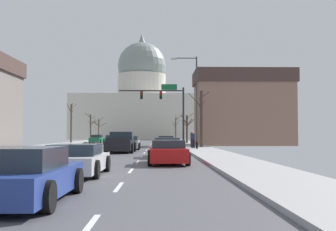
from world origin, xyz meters
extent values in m
cube|color=#4E4E53|center=(0.00, 0.00, -0.03)|extent=(14.00, 180.00, 0.06)
cube|color=yellow|center=(-0.12, 0.00, 0.00)|extent=(0.10, 176.40, 0.00)
cube|color=yellow|center=(0.12, 0.00, 0.00)|extent=(0.10, 176.40, 0.00)
cube|color=silver|center=(3.50, -29.30, 0.00)|extent=(0.12, 2.20, 0.00)
cube|color=silver|center=(3.50, -24.10, 0.00)|extent=(0.12, 2.20, 0.00)
cube|color=silver|center=(3.50, -18.90, 0.00)|extent=(0.12, 2.20, 0.00)
cube|color=silver|center=(3.50, -13.70, 0.00)|extent=(0.12, 2.20, 0.00)
cube|color=silver|center=(3.50, -8.50, 0.00)|extent=(0.12, 2.20, 0.00)
cube|color=silver|center=(3.50, -3.30, 0.00)|extent=(0.12, 2.20, 0.00)
cube|color=silver|center=(3.50, 1.90, 0.00)|extent=(0.12, 2.20, 0.00)
cube|color=silver|center=(3.50, 7.10, 0.00)|extent=(0.12, 2.20, 0.00)
cube|color=silver|center=(3.50, 12.30, 0.00)|extent=(0.12, 2.20, 0.00)
cube|color=silver|center=(3.50, 17.50, 0.00)|extent=(0.12, 2.20, 0.00)
cube|color=silver|center=(3.50, 22.70, 0.00)|extent=(0.12, 2.20, 0.00)
cube|color=silver|center=(3.50, 27.90, 0.00)|extent=(0.12, 2.20, 0.00)
cube|color=silver|center=(3.50, 33.10, 0.00)|extent=(0.12, 2.20, 0.00)
cube|color=silver|center=(3.50, 38.30, 0.00)|extent=(0.12, 2.20, 0.00)
cube|color=silver|center=(3.50, 43.50, 0.00)|extent=(0.12, 2.20, 0.00)
cube|color=silver|center=(3.50, 48.70, 0.00)|extent=(0.12, 2.20, 0.00)
cube|color=silver|center=(3.50, 53.90, 0.00)|extent=(0.12, 2.20, 0.00)
cube|color=silver|center=(3.50, 59.10, 0.00)|extent=(0.12, 2.20, 0.00)
cube|color=silver|center=(3.50, 64.30, 0.00)|extent=(0.12, 2.20, 0.00)
cube|color=silver|center=(-3.50, -13.70, 0.00)|extent=(0.12, 2.20, 0.00)
cube|color=silver|center=(-3.50, -8.50, 0.00)|extent=(0.12, 2.20, 0.00)
cube|color=silver|center=(-3.50, -3.30, 0.00)|extent=(0.12, 2.20, 0.00)
cube|color=silver|center=(-3.50, 1.90, 0.00)|extent=(0.12, 2.20, 0.00)
cube|color=silver|center=(-3.50, 7.10, 0.00)|extent=(0.12, 2.20, 0.00)
cube|color=silver|center=(-3.50, 12.30, 0.00)|extent=(0.12, 2.20, 0.00)
cube|color=silver|center=(-3.50, 17.50, 0.00)|extent=(0.12, 2.20, 0.00)
cube|color=silver|center=(-3.50, 22.70, 0.00)|extent=(0.12, 2.20, 0.00)
cube|color=silver|center=(-3.50, 27.90, 0.00)|extent=(0.12, 2.20, 0.00)
cube|color=silver|center=(-3.50, 33.10, 0.00)|extent=(0.12, 2.20, 0.00)
cube|color=silver|center=(-3.50, 38.30, 0.00)|extent=(0.12, 2.20, 0.00)
cube|color=silver|center=(-3.50, 43.50, 0.00)|extent=(0.12, 2.20, 0.00)
cube|color=silver|center=(-3.50, 48.70, 0.00)|extent=(0.12, 2.20, 0.00)
cube|color=silver|center=(-3.50, 53.90, 0.00)|extent=(0.12, 2.20, 0.00)
cube|color=silver|center=(-3.50, 59.10, 0.00)|extent=(0.12, 2.20, 0.00)
cube|color=silver|center=(-3.50, 64.30, 0.00)|extent=(0.12, 2.20, 0.00)
cube|color=#9A9A9A|center=(8.50, 0.00, 0.07)|extent=(3.00, 180.00, 0.14)
cube|color=#9A9A9A|center=(-8.50, 0.00, 0.07)|extent=(3.00, 180.00, 0.14)
cylinder|color=#28282D|center=(7.60, 14.43, 3.62)|extent=(0.22, 0.22, 6.95)
cylinder|color=#28282D|center=(3.70, 14.43, 6.69)|extent=(7.80, 0.16, 0.16)
cube|color=black|center=(4.87, 14.43, 6.13)|extent=(0.32, 0.28, 0.92)
sphere|color=red|center=(4.87, 14.27, 6.41)|extent=(0.22, 0.22, 0.22)
sphere|color=#332B05|center=(4.87, 14.27, 6.13)|extent=(0.22, 0.22, 0.22)
sphere|color=black|center=(4.87, 14.27, 5.85)|extent=(0.22, 0.22, 0.22)
cube|color=black|center=(2.53, 14.43, 6.13)|extent=(0.32, 0.28, 0.92)
sphere|color=red|center=(2.53, 14.27, 6.41)|extent=(0.22, 0.22, 0.22)
sphere|color=#332B05|center=(2.53, 14.27, 6.13)|extent=(0.22, 0.22, 0.22)
sphere|color=black|center=(2.53, 14.27, 5.85)|extent=(0.22, 0.22, 0.22)
cube|color=#146033|center=(5.88, 14.45, 7.14)|extent=(1.90, 0.06, 0.70)
cylinder|color=#333338|center=(8.20, 3.15, 4.46)|extent=(0.14, 0.14, 8.65)
cylinder|color=#333338|center=(7.13, 3.15, 8.64)|extent=(2.15, 0.09, 0.09)
cube|color=#B2B2AD|center=(6.05, 3.15, 8.57)|extent=(0.56, 0.24, 0.16)
cube|color=beige|center=(0.00, 76.00, 5.60)|extent=(34.72, 23.47, 11.20)
cylinder|color=beige|center=(0.00, 76.00, 14.24)|extent=(12.81, 12.81, 6.08)
sphere|color=gray|center=(0.00, 76.00, 19.54)|extent=(12.88, 12.88, 12.88)
cone|color=gray|center=(0.00, 76.00, 27.18)|extent=(1.80, 1.80, 2.40)
cube|color=black|center=(5.39, 10.93, 0.49)|extent=(1.96, 4.62, 0.66)
cube|color=#232D38|center=(5.40, 10.72, 1.03)|extent=(1.66, 2.17, 0.41)
cylinder|color=black|center=(4.44, 12.31, 0.32)|extent=(0.24, 0.65, 0.64)
cylinder|color=black|center=(6.24, 12.37, 0.32)|extent=(0.24, 0.65, 0.64)
cylinder|color=black|center=(4.53, 9.48, 0.32)|extent=(0.24, 0.65, 0.64)
cylinder|color=black|center=(6.34, 9.55, 0.32)|extent=(0.24, 0.65, 0.64)
cube|color=#9EA3A8|center=(1.89, 3.72, 0.50)|extent=(1.75, 4.62, 0.69)
cube|color=#232D38|center=(1.89, 3.48, 1.06)|extent=(1.52, 2.24, 0.43)
cylinder|color=black|center=(1.02, 5.14, 0.32)|extent=(0.23, 0.64, 0.64)
cylinder|color=black|center=(2.72, 5.15, 0.32)|extent=(0.23, 0.64, 0.64)
cylinder|color=black|center=(1.05, 2.28, 0.32)|extent=(0.23, 0.64, 0.64)
cylinder|color=black|center=(2.75, 2.30, 0.32)|extent=(0.23, 0.64, 0.64)
cube|color=black|center=(1.60, -2.56, 0.60)|extent=(1.98, 5.30, 0.75)
cube|color=#1E2833|center=(1.61, -1.82, 1.31)|extent=(1.80, 1.81, 0.68)
cube|color=black|center=(1.58, -5.14, 1.08)|extent=(1.78, 0.12, 0.22)
cylinder|color=black|center=(0.65, -0.96, 0.40)|extent=(0.29, 0.80, 0.80)
cylinder|color=black|center=(2.59, -0.98, 0.40)|extent=(0.29, 0.80, 0.80)
cylinder|color=black|center=(0.62, -4.13, 0.40)|extent=(0.29, 0.80, 0.80)
cylinder|color=black|center=(2.56, -4.15, 0.40)|extent=(0.29, 0.80, 0.80)
cube|color=silver|center=(5.13, -9.04, 0.48)|extent=(1.90, 4.73, 0.63)
cube|color=#232D38|center=(5.14, -9.25, 1.02)|extent=(1.61, 2.22, 0.45)
cylinder|color=black|center=(4.21, -7.63, 0.32)|extent=(0.24, 0.65, 0.64)
cylinder|color=black|center=(5.95, -7.57, 0.32)|extent=(0.24, 0.65, 0.64)
cylinder|color=black|center=(4.31, -10.52, 0.32)|extent=(0.24, 0.65, 0.64)
cylinder|color=black|center=(6.05, -10.46, 0.32)|extent=(0.24, 0.65, 0.64)
cube|color=#B71414|center=(5.08, -15.15, 0.48)|extent=(1.89, 4.31, 0.65)
cube|color=#232D38|center=(5.09, -15.52, 1.00)|extent=(1.61, 1.91, 0.38)
cylinder|color=black|center=(4.16, -13.85, 0.32)|extent=(0.24, 0.65, 0.64)
cylinder|color=black|center=(5.94, -13.80, 0.32)|extent=(0.24, 0.65, 0.64)
cylinder|color=black|center=(4.23, -16.49, 0.32)|extent=(0.24, 0.65, 0.64)
cylinder|color=black|center=(6.00, -16.44, 0.32)|extent=(0.24, 0.65, 0.64)
cube|color=silver|center=(1.62, -20.66, 0.45)|extent=(1.91, 4.42, 0.57)
cube|color=#232D38|center=(1.62, -20.88, 0.93)|extent=(1.66, 2.01, 0.40)
cylinder|color=black|center=(0.71, -19.28, 0.32)|extent=(0.23, 0.64, 0.64)
cylinder|color=black|center=(2.56, -19.30, 0.32)|extent=(0.23, 0.64, 0.64)
cylinder|color=black|center=(0.68, -22.01, 0.32)|extent=(0.23, 0.64, 0.64)
cylinder|color=black|center=(2.54, -22.03, 0.32)|extent=(0.23, 0.64, 0.64)
cube|color=navy|center=(1.63, -26.68, 0.46)|extent=(1.86, 4.46, 0.59)
cube|color=#232D38|center=(1.62, -26.94, 0.99)|extent=(1.62, 2.23, 0.48)
cylinder|color=black|center=(0.73, -25.30, 0.32)|extent=(0.23, 0.64, 0.64)
cylinder|color=black|center=(2.55, -25.31, 0.32)|extent=(0.23, 0.64, 0.64)
cylinder|color=black|center=(2.52, -28.07, 0.32)|extent=(0.23, 0.64, 0.64)
cube|color=#1E7247|center=(-1.90, 22.56, 0.48)|extent=(1.90, 4.59, 0.64)
cube|color=#232D38|center=(-1.90, 22.72, 1.04)|extent=(1.64, 2.16, 0.47)
cylinder|color=black|center=(-0.96, 21.16, 0.32)|extent=(0.23, 0.64, 0.64)
cylinder|color=black|center=(-2.79, 21.13, 0.32)|extent=(0.23, 0.64, 0.64)
cylinder|color=black|center=(-1.00, 23.98, 0.32)|extent=(0.23, 0.64, 0.64)
cylinder|color=black|center=(-2.83, 23.95, 0.32)|extent=(0.23, 0.64, 0.64)
cube|color=#1E7247|center=(-5.34, 31.22, 0.50)|extent=(1.83, 4.69, 0.68)
cube|color=#232D38|center=(-5.33, 31.59, 1.07)|extent=(1.57, 2.12, 0.46)
cylinder|color=black|center=(-4.51, 29.76, 0.32)|extent=(0.23, 0.64, 0.64)
cylinder|color=black|center=(-6.24, 29.80, 0.32)|extent=(0.23, 0.64, 0.64)
cylinder|color=black|center=(-4.44, 32.65, 0.32)|extent=(0.23, 0.64, 0.64)
cylinder|color=black|center=(-6.17, 32.69, 0.32)|extent=(0.23, 0.64, 0.64)
cube|color=#B71414|center=(-2.02, 39.42, 0.48)|extent=(1.85, 4.34, 0.64)
cube|color=#232D38|center=(-2.03, 39.62, 1.02)|extent=(1.58, 2.04, 0.44)
cylinder|color=black|center=(-1.12, 38.11, 0.32)|extent=(0.24, 0.65, 0.64)
cylinder|color=black|center=(-2.85, 38.06, 0.32)|extent=(0.24, 0.65, 0.64)
cylinder|color=black|center=(-1.19, 40.77, 0.32)|extent=(0.24, 0.65, 0.64)
cylinder|color=black|center=(-2.92, 40.72, 0.32)|extent=(0.24, 0.65, 0.64)
cube|color=navy|center=(-1.80, 49.21, 0.44)|extent=(2.02, 4.64, 0.56)
cube|color=#232D38|center=(-1.80, 49.37, 0.96)|extent=(1.70, 2.01, 0.48)
cylinder|color=black|center=(-0.93, 47.76, 0.32)|extent=(0.24, 0.65, 0.64)
cylinder|color=black|center=(-2.78, 47.83, 0.32)|extent=(0.24, 0.65, 0.64)
cylinder|color=black|center=(-0.82, 50.60, 0.32)|extent=(0.24, 0.65, 0.64)
cylinder|color=black|center=(-2.68, 50.66, 0.32)|extent=(0.24, 0.65, 0.64)
cube|color=#8C6656|center=(15.38, 17.13, 3.90)|extent=(11.95, 6.67, 7.79)
cube|color=#47332D|center=(15.38, 17.13, 8.65)|extent=(12.42, 6.94, 1.71)
cylinder|color=#423328|center=(8.93, 5.92, 2.99)|extent=(0.32, 0.32, 5.69)
cylinder|color=#423328|center=(9.13, 6.17, 4.47)|extent=(0.50, 0.60, 0.89)
cylinder|color=#423328|center=(9.35, 6.10, 5.45)|extent=(0.92, 0.47, 0.63)
cylinder|color=#423328|center=(8.75, 6.18, 4.33)|extent=(0.45, 0.61, 1.12)
cylinder|color=#423328|center=(8.89, 6.77, 4.84)|extent=(0.18, 1.75, 1.03)
cylinder|color=#423328|center=(8.27, 5.74, 4.88)|extent=(1.39, 0.43, 1.40)
cylinder|color=#4C3D2D|center=(-7.89, 40.85, 2.57)|extent=(0.27, 0.27, 4.86)
cylinder|color=#4C3D2D|center=(-7.51, 41.39, 3.53)|extent=(0.87, 1.19, 1.29)
cylinder|color=#4C3D2D|center=(-8.40, 40.89, 4.80)|extent=(1.11, 0.18, 0.94)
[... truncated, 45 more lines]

